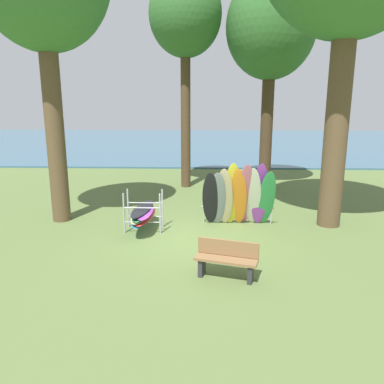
% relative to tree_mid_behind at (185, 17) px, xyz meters
% --- Properties ---
extents(ground_plane, '(80.00, 80.00, 0.00)m').
position_rel_tree_mid_behind_xyz_m(ground_plane, '(0.51, -7.19, -7.57)').
color(ground_plane, '#566B38').
extents(lake_water, '(80.00, 36.00, 0.10)m').
position_rel_tree_mid_behind_xyz_m(lake_water, '(0.51, 23.09, -7.52)').
color(lake_water, '#38607A').
rests_on(lake_water, ground).
extents(tree_mid_behind, '(3.20, 3.20, 9.56)m').
position_rel_tree_mid_behind_xyz_m(tree_mid_behind, '(0.00, 0.00, 0.00)').
color(tree_mid_behind, '#4C3823').
rests_on(tree_mid_behind, ground).
extents(tree_far_left_back, '(4.02, 4.02, 9.56)m').
position_rel_tree_mid_behind_xyz_m(tree_far_left_back, '(3.80, 0.32, -0.43)').
color(tree_far_left_back, '#42301E').
rests_on(tree_far_left_back, ground).
extents(leaning_board_pile, '(2.37, 1.09, 2.13)m').
position_rel_tree_mid_behind_xyz_m(leaning_board_pile, '(2.02, -6.04, -6.58)').
color(leaning_board_pile, black).
rests_on(leaning_board_pile, ground).
extents(board_storage_rack, '(1.15, 2.13, 1.25)m').
position_rel_tree_mid_behind_xyz_m(board_storage_rack, '(-0.97, -6.47, -7.02)').
color(board_storage_rack, '#9EA0A5').
rests_on(board_storage_rack, ground).
extents(park_bench, '(1.46, 0.78, 0.85)m').
position_rel_tree_mid_behind_xyz_m(park_bench, '(1.45, -9.67, -7.12)').
color(park_bench, '#2D2D33').
rests_on(park_bench, ground).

